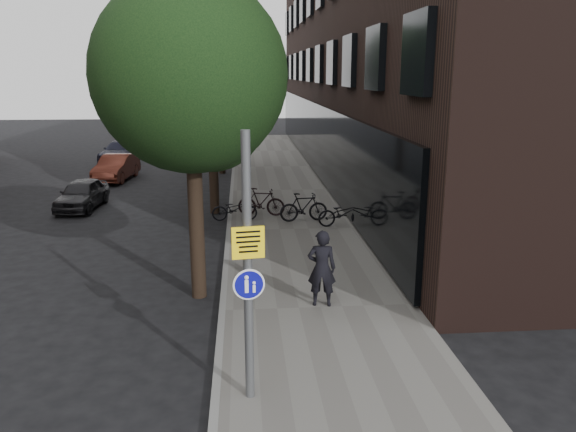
{
  "coord_description": "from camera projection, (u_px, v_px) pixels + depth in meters",
  "views": [
    {
      "loc": [
        -1.46,
        -8.55,
        5.35
      ],
      "look_at": [
        -0.41,
        4.5,
        2.0
      ],
      "focal_mm": 35.0,
      "sensor_mm": 36.0,
      "label": 1
    }
  ],
  "objects": [
    {
      "name": "curb_edge",
      "position": [
        229.0,
        232.0,
        19.18
      ],
      "size": [
        0.15,
        60.0,
        0.13
      ],
      "primitive_type": "cube",
      "color": "slate",
      "rests_on": "ground"
    },
    {
      "name": "parked_bike_curb_near",
      "position": [
        235.0,
        209.0,
        20.34
      ],
      "size": [
        1.66,
        0.63,
        0.86
      ],
      "primitive_type": "imported",
      "rotation": [
        0.0,
        0.0,
        1.61
      ],
      "color": "black",
      "rests_on": "sidewalk"
    },
    {
      "name": "street_tree_far",
      "position": [
        221.0,
        77.0,
        29.6
      ],
      "size": [
        5.0,
        5.0,
        7.8
      ],
      "color": "black",
      "rests_on": "ground"
    },
    {
      "name": "parked_car_far",
      "position": [
        120.0,
        151.0,
        34.81
      ],
      "size": [
        2.24,
        4.43,
        1.23
      ],
      "primitive_type": "imported",
      "rotation": [
        0.0,
        0.0,
        -0.12
      ],
      "color": "black",
      "rests_on": "ground"
    },
    {
      "name": "parked_bike_curb_far",
      "position": [
        261.0,
        202.0,
        21.01
      ],
      "size": [
        1.82,
        0.79,
        1.06
      ],
      "primitive_type": "imported",
      "rotation": [
        0.0,
        0.0,
        1.4
      ],
      "color": "black",
      "rests_on": "sidewalk"
    },
    {
      "name": "sidewalk",
      "position": [
        294.0,
        231.0,
        19.35
      ],
      "size": [
        4.5,
        60.0,
        0.12
      ],
      "primitive_type": "cube",
      "color": "#625F5A",
      "rests_on": "ground"
    },
    {
      "name": "pedestrian",
      "position": [
        322.0,
        268.0,
        12.8
      ],
      "size": [
        0.71,
        0.51,
        1.8
      ],
      "primitive_type": "imported",
      "rotation": [
        0.0,
        0.0,
        3.01
      ],
      "color": "black",
      "rests_on": "sidewalk"
    },
    {
      "name": "ground",
      "position": [
        332.0,
        392.0,
        9.7
      ],
      "size": [
        120.0,
        120.0,
        0.0
      ],
      "primitive_type": "plane",
      "color": "black",
      "rests_on": "ground"
    },
    {
      "name": "street_tree_near",
      "position": [
        194.0,
        84.0,
        12.71
      ],
      "size": [
        4.4,
        4.4,
        7.5
      ],
      "color": "black",
      "rests_on": "ground"
    },
    {
      "name": "parked_car_near",
      "position": [
        82.0,
        194.0,
        22.62
      ],
      "size": [
        1.66,
        3.59,
        1.19
      ],
      "primitive_type": "imported",
      "rotation": [
        0.0,
        0.0,
        -0.07
      ],
      "color": "black",
      "rests_on": "ground"
    },
    {
      "name": "parked_bike_facade_near",
      "position": [
        343.0,
        213.0,
        19.59
      ],
      "size": [
        1.83,
        0.75,
        0.94
      ],
      "primitive_type": "imported",
      "rotation": [
        0.0,
        0.0,
        1.64
      ],
      "color": "black",
      "rests_on": "sidewalk"
    },
    {
      "name": "parked_bike_facade_far",
      "position": [
        304.0,
        207.0,
        20.22
      ],
      "size": [
        1.79,
        0.68,
        1.05
      ],
      "primitive_type": "imported",
      "rotation": [
        0.0,
        0.0,
        1.68
      ],
      "color": "black",
      "rests_on": "sidewalk"
    },
    {
      "name": "signpost",
      "position": [
        248.0,
        270.0,
        8.81
      ],
      "size": [
        0.51,
        0.15,
        4.41
      ],
      "rotation": [
        0.0,
        0.0,
        0.14
      ],
      "color": "#595B5E",
      "rests_on": "sidewalk"
    },
    {
      "name": "building_right_dark_brick",
      "position": [
        430.0,
        1.0,
        29.37
      ],
      "size": [
        12.0,
        40.0,
        18.0
      ],
      "primitive_type": "cube",
      "color": "black",
      "rests_on": "ground"
    },
    {
      "name": "street_tree_mid",
      "position": [
        213.0,
        79.0,
        20.92
      ],
      "size": [
        5.0,
        5.0,
        7.8
      ],
      "color": "black",
      "rests_on": "ground"
    },
    {
      "name": "parked_car_mid",
      "position": [
        116.0,
        168.0,
        28.61
      ],
      "size": [
        1.82,
        4.06,
        1.3
      ],
      "primitive_type": "imported",
      "rotation": [
        0.0,
        0.0,
        -0.12
      ],
      "color": "#5E261B",
      "rests_on": "ground"
    }
  ]
}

